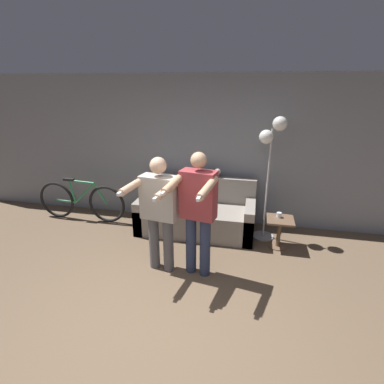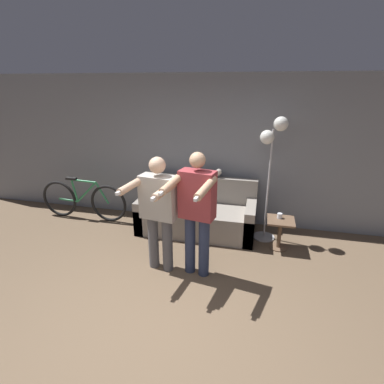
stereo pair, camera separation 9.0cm
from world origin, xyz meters
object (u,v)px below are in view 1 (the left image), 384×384
object	(u,v)px
side_table	(279,227)
cup	(279,215)
bicycle	(81,201)
cat	(209,173)
person_right	(198,208)
floor_lamp	(271,147)
couch	(196,215)
person_left	(159,208)

from	to	relation	value
side_table	cup	size ratio (longest dim) A/B	6.21
bicycle	cat	bearing A→B (deg)	8.06
cat	bicycle	world-z (taller)	cat
cat	cup	bearing A→B (deg)	-24.81
bicycle	side_table	bearing A→B (deg)	-4.34
person_right	cat	xyz separation A→B (m)	(-0.10, 1.55, -0.00)
floor_lamp	cup	size ratio (longest dim) A/B	25.49
couch	person_left	bearing A→B (deg)	-101.09
cat	side_table	size ratio (longest dim) A/B	1.05
person_right	floor_lamp	size ratio (longest dim) A/B	0.84
cat	floor_lamp	distance (m)	1.17
person_right	bicycle	xyz separation A→B (m)	(-2.44, 1.22, -0.59)
person_right	person_left	bearing A→B (deg)	-169.31
person_right	bicycle	world-z (taller)	person_right
cat	cup	xyz separation A→B (m)	(1.18, -0.55, -0.44)
couch	bicycle	xyz separation A→B (m)	(-2.18, -0.02, 0.08)
cat	floor_lamp	size ratio (longest dim) A/B	0.26
person_right	floor_lamp	xyz separation A→B (m)	(0.89, 1.24, 0.56)
couch	person_left	size ratio (longest dim) A/B	1.25
cat	bicycle	distance (m)	2.44
cat	side_table	world-z (taller)	cat
cat	floor_lamp	world-z (taller)	floor_lamp
side_table	person_right	bearing A→B (deg)	-139.13
floor_lamp	bicycle	xyz separation A→B (m)	(-3.33, -0.02, -1.15)
person_right	cup	xyz separation A→B (m)	(1.08, 1.01, -0.44)
cup	cat	bearing A→B (deg)	155.19
bicycle	couch	bearing A→B (deg)	0.47
cat	side_table	xyz separation A→B (m)	(1.20, -0.60, -0.62)
couch	cup	distance (m)	1.39
person_left	cat	size ratio (longest dim) A/B	3.12
person_left	person_right	xyz separation A→B (m)	(0.51, 0.00, 0.04)
side_table	bicycle	distance (m)	3.55
floor_lamp	cup	world-z (taller)	floor_lamp
floor_lamp	side_table	size ratio (longest dim) A/B	4.11
cup	floor_lamp	bearing A→B (deg)	130.06
cup	bicycle	world-z (taller)	bicycle
cat	bicycle	xyz separation A→B (m)	(-2.34, -0.33, -0.59)
person_left	cup	xyz separation A→B (m)	(1.59, 1.01, -0.40)
person_left	side_table	distance (m)	1.96
person_left	person_right	world-z (taller)	person_right
person_left	floor_lamp	bearing A→B (deg)	50.74
person_left	cup	size ratio (longest dim) A/B	20.36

